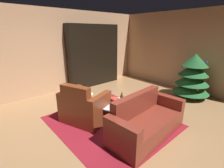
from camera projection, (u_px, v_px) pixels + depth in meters
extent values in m
plane|color=#9A7149|center=(114.00, 120.00, 3.90)|extent=(8.12, 8.12, 0.00)
cube|color=tan|center=(187.00, 51.00, 5.63)|extent=(5.61, 0.06, 2.71)
cube|color=tan|center=(58.00, 52.00, 5.45)|extent=(0.06, 6.89, 2.71)
cube|color=maroon|center=(111.00, 122.00, 3.83)|extent=(2.61, 2.36, 0.01)
cube|color=black|center=(96.00, 56.00, 6.08)|extent=(0.03, 2.14, 2.27)
cube|color=black|center=(114.00, 53.00, 6.85)|extent=(0.32, 0.03, 2.27)
cube|color=black|center=(68.00, 59.00, 5.52)|extent=(0.32, 0.03, 2.27)
cube|color=black|center=(95.00, 84.00, 6.53)|extent=(0.30, 2.09, 0.03)
cube|color=black|center=(95.00, 75.00, 6.41)|extent=(0.30, 2.09, 0.03)
cube|color=black|center=(94.00, 65.00, 6.30)|extent=(0.30, 2.09, 0.02)
cube|color=black|center=(94.00, 56.00, 6.18)|extent=(0.30, 2.09, 0.02)
cube|color=black|center=(94.00, 46.00, 6.07)|extent=(0.30, 2.09, 0.02)
cube|color=black|center=(93.00, 35.00, 5.95)|extent=(0.30, 2.09, 0.02)
cube|color=black|center=(93.00, 24.00, 5.84)|extent=(0.30, 2.09, 0.03)
cube|color=black|center=(93.00, 67.00, 6.40)|extent=(0.05, 0.96, 0.60)
cube|color=black|center=(93.00, 67.00, 6.38)|extent=(0.03, 0.99, 0.63)
cube|color=#B9331B|center=(113.00, 75.00, 7.16)|extent=(0.19, 0.04, 0.32)
cube|color=#317639|center=(112.00, 76.00, 7.13)|extent=(0.23, 0.03, 0.22)
cube|color=red|center=(111.00, 76.00, 7.11)|extent=(0.20, 0.03, 0.23)
cube|color=#453F29|center=(111.00, 76.00, 7.10)|extent=(0.16, 0.04, 0.28)
cube|color=#117292|center=(110.00, 76.00, 7.04)|extent=(0.23, 0.04, 0.30)
cube|color=#C23C2E|center=(109.00, 76.00, 7.03)|extent=(0.16, 0.04, 0.28)
cube|color=#542A22|center=(109.00, 77.00, 6.98)|extent=(0.23, 0.03, 0.29)
cube|color=#3A753C|center=(108.00, 77.00, 6.97)|extent=(0.21, 0.04, 0.26)
cube|color=teal|center=(112.00, 49.00, 6.81)|extent=(0.16, 0.03, 0.31)
cube|color=brown|center=(112.00, 50.00, 6.78)|extent=(0.20, 0.04, 0.22)
cube|color=#4B3531|center=(111.00, 50.00, 6.73)|extent=(0.24, 0.03, 0.29)
cube|color=#398749|center=(111.00, 50.00, 6.72)|extent=(0.23, 0.03, 0.31)
cube|color=gold|center=(110.00, 51.00, 6.71)|extent=(0.20, 0.05, 0.23)
cube|color=#53322F|center=(108.00, 50.00, 6.67)|extent=(0.16, 0.04, 0.32)
cube|color=#B59FA2|center=(108.00, 50.00, 6.65)|extent=(0.16, 0.05, 0.28)
cube|color=#267737|center=(107.00, 50.00, 6.60)|extent=(0.22, 0.03, 0.29)
cube|color=teal|center=(106.00, 50.00, 6.58)|extent=(0.20, 0.05, 0.29)
cube|color=#8E5498|center=(113.00, 40.00, 6.67)|extent=(0.22, 0.04, 0.30)
cube|color=tan|center=(111.00, 41.00, 6.67)|extent=(0.15, 0.05, 0.22)
cube|color=red|center=(110.00, 40.00, 6.63)|extent=(0.15, 0.04, 0.31)
cube|color=#995793|center=(110.00, 42.00, 6.61)|extent=(0.17, 0.03, 0.20)
cube|color=#41773E|center=(109.00, 41.00, 6.58)|extent=(0.19, 0.04, 0.21)
cube|color=#387140|center=(108.00, 42.00, 6.54)|extent=(0.22, 0.04, 0.21)
cube|color=#493A2F|center=(108.00, 41.00, 6.51)|extent=(0.22, 0.03, 0.26)
cube|color=#0C6588|center=(113.00, 31.00, 6.59)|extent=(0.16, 0.03, 0.28)
cube|color=#B32B22|center=(112.00, 31.00, 6.56)|extent=(0.19, 0.03, 0.29)
cube|color=#2B7447|center=(111.00, 31.00, 6.54)|extent=(0.19, 0.03, 0.24)
cube|color=#AB9C9F|center=(111.00, 31.00, 6.50)|extent=(0.21, 0.04, 0.27)
cube|color=#BC3820|center=(110.00, 32.00, 6.48)|extent=(0.22, 0.05, 0.20)
cube|color=#AA9A8E|center=(109.00, 31.00, 6.45)|extent=(0.19, 0.05, 0.25)
cube|color=maroon|center=(85.00, 112.00, 3.83)|extent=(0.91, 0.94, 0.44)
cube|color=maroon|center=(76.00, 97.00, 3.44)|extent=(0.72, 0.39, 0.51)
cube|color=maroon|center=(100.00, 110.00, 3.60)|extent=(0.39, 0.75, 0.72)
cube|color=maroon|center=(71.00, 103.00, 3.98)|extent=(0.39, 0.75, 0.72)
ellipsoid|color=beige|center=(86.00, 99.00, 3.81)|extent=(0.32, 0.26, 0.18)
sphere|color=beige|center=(90.00, 95.00, 3.88)|extent=(0.13, 0.13, 0.13)
cube|color=maroon|center=(147.00, 127.00, 3.28)|extent=(0.82, 1.44, 0.39)
cube|color=maroon|center=(137.00, 104.00, 3.34)|extent=(0.25, 1.41, 0.44)
cube|color=maroon|center=(121.00, 139.00, 2.71)|extent=(0.74, 0.22, 0.63)
cube|color=maroon|center=(167.00, 109.00, 3.77)|extent=(0.74, 0.22, 0.63)
cylinder|color=black|center=(118.00, 115.00, 3.74)|extent=(0.04, 0.04, 0.40)
cylinder|color=black|center=(116.00, 108.00, 4.08)|extent=(0.04, 0.04, 0.40)
cylinder|color=black|center=(104.00, 112.00, 3.85)|extent=(0.04, 0.04, 0.40)
cylinder|color=silver|center=(113.00, 103.00, 3.83)|extent=(0.77, 0.77, 0.02)
cube|color=tan|center=(115.00, 102.00, 3.85)|extent=(0.23, 0.16, 0.03)
cube|color=#3E498E|center=(114.00, 101.00, 3.84)|extent=(0.16, 0.12, 0.02)
cube|color=#C73F2A|center=(114.00, 101.00, 3.84)|extent=(0.19, 0.12, 0.02)
cube|color=#275083|center=(114.00, 99.00, 3.84)|extent=(0.15, 0.14, 0.02)
cube|color=red|center=(114.00, 99.00, 3.82)|extent=(0.19, 0.16, 0.03)
cylinder|color=#532E16|center=(122.00, 99.00, 3.77)|extent=(0.08, 0.08, 0.20)
cylinder|color=#532E16|center=(122.00, 94.00, 3.73)|extent=(0.03, 0.03, 0.07)
cylinder|color=brown|center=(190.00, 95.00, 5.23)|extent=(0.08, 0.08, 0.17)
cone|color=#1F5629|center=(191.00, 87.00, 5.15)|extent=(1.09, 1.09, 0.38)
cone|color=#1F5629|center=(192.00, 78.00, 5.06)|extent=(0.98, 0.98, 0.38)
cone|color=#1F5629|center=(194.00, 69.00, 4.97)|extent=(0.88, 0.88, 0.38)
cone|color=#1F5629|center=(195.00, 60.00, 4.88)|extent=(0.77, 0.77, 0.38)
sphere|color=yellow|center=(190.00, 77.00, 5.44)|extent=(0.07, 0.07, 0.07)
sphere|color=blue|center=(207.00, 62.00, 4.75)|extent=(0.05, 0.05, 0.05)
sphere|color=red|center=(182.00, 67.00, 5.00)|extent=(0.06, 0.06, 0.06)
sphere|color=red|center=(198.00, 89.00, 4.70)|extent=(0.07, 0.07, 0.07)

